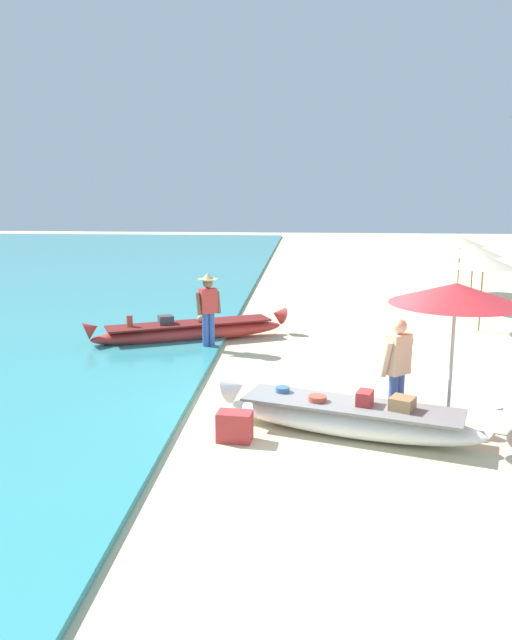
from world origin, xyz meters
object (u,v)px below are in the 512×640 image
at_px(boat_white_foreground, 351,417).
at_px(person_tourist_customer, 397,365).
at_px(boat_red_midground, 189,331).
at_px(cooler_box, 235,426).
at_px(patio_umbrella_large, 456,295).
at_px(person_vendor_hatted, 208,306).

bearing_deg(boat_white_foreground, person_tourist_customer, 37.40).
xyz_separation_m(boat_red_midground, cooler_box, (1.72, -5.69, -0.04)).
distance_m(person_tourist_customer, cooler_box, 2.61).
distance_m(boat_white_foreground, patio_umbrella_large, 2.33).
distance_m(patio_umbrella_large, cooler_box, 3.70).
height_order(person_vendor_hatted, cooler_box, person_vendor_hatted).
height_order(boat_white_foreground, person_tourist_customer, person_tourist_customer).
bearing_deg(person_vendor_hatted, boat_white_foreground, -58.69).
height_order(boat_red_midground, cooler_box, boat_red_midground).
height_order(patio_umbrella_large, cooler_box, patio_umbrella_large).
relative_size(person_vendor_hatted, patio_umbrella_large, 0.78).
height_order(person_vendor_hatted, person_tourist_customer, person_vendor_hatted).
distance_m(boat_red_midground, person_tourist_customer, 6.34).
bearing_deg(boat_red_midground, cooler_box, -73.19).
xyz_separation_m(person_tourist_customer, cooler_box, (-2.36, -0.88, -0.70)).
bearing_deg(cooler_box, person_vendor_hatted, 108.14).
xyz_separation_m(boat_red_midground, person_tourist_customer, (4.08, -4.81, 0.66)).
bearing_deg(patio_umbrella_large, boat_red_midground, 134.86).
distance_m(boat_red_midground, cooler_box, 5.95).
xyz_separation_m(boat_red_midground, person_vendor_hatted, (0.57, -0.73, 0.73)).
relative_size(boat_white_foreground, person_vendor_hatted, 2.35).
relative_size(person_tourist_customer, cooler_box, 3.33).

